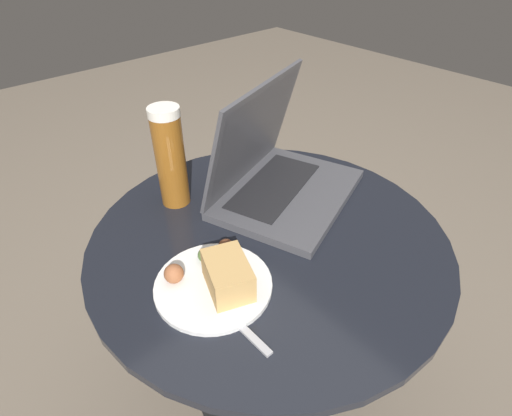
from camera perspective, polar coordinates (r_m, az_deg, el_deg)
The scene contains 6 objects.
ground_plane at distance 1.24m, azimuth 1.31°, elevation -23.74°, with size 6.00×6.00×0.00m, color #726656.
table at distance 0.90m, azimuth 1.68°, elevation -10.72°, with size 0.72×0.72×0.56m.
laptop at distance 0.89m, azimuth 2.96°, elevation 4.89°, with size 0.39×0.34×0.26m.
beer_glass at distance 0.85m, azimuth -12.14°, elevation 7.05°, with size 0.06×0.06×0.22m.
snack_plate at distance 0.69m, azimuth -5.46°, elevation -9.93°, with size 0.20×0.20×0.07m.
fork at distance 0.67m, azimuth -4.03°, elevation -14.83°, with size 0.02×0.17×0.00m.
Camera 1 is at (-0.43, -0.43, 1.09)m, focal length 28.00 mm.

